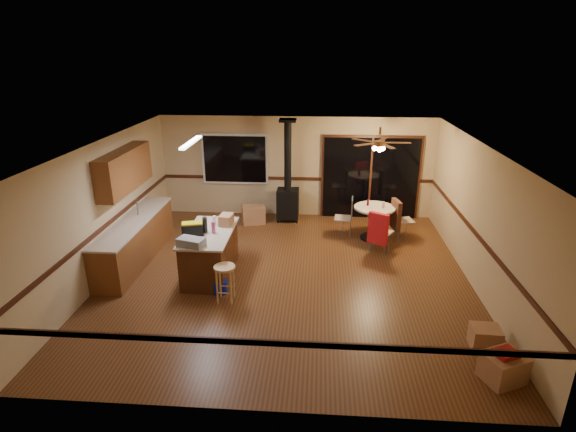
# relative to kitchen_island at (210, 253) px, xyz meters

# --- Properties ---
(floor) EXTENTS (7.00, 7.00, 0.00)m
(floor) POSITION_rel_kitchen_island_xyz_m (1.50, 0.00, -0.45)
(floor) COLOR #573118
(floor) RESTS_ON ground
(ceiling) EXTENTS (7.00, 7.00, 0.00)m
(ceiling) POSITION_rel_kitchen_island_xyz_m (1.50, 0.00, 2.15)
(ceiling) COLOR silver
(ceiling) RESTS_ON ground
(wall_back) EXTENTS (7.00, 0.00, 7.00)m
(wall_back) POSITION_rel_kitchen_island_xyz_m (1.50, 3.50, 0.85)
(wall_back) COLOR tan
(wall_back) RESTS_ON ground
(wall_front) EXTENTS (7.00, 0.00, 7.00)m
(wall_front) POSITION_rel_kitchen_island_xyz_m (1.50, -3.50, 0.85)
(wall_front) COLOR tan
(wall_front) RESTS_ON ground
(wall_left) EXTENTS (0.00, 7.00, 7.00)m
(wall_left) POSITION_rel_kitchen_island_xyz_m (-2.00, 0.00, 0.85)
(wall_left) COLOR tan
(wall_left) RESTS_ON ground
(wall_right) EXTENTS (0.00, 7.00, 7.00)m
(wall_right) POSITION_rel_kitchen_island_xyz_m (5.00, 0.00, 0.85)
(wall_right) COLOR tan
(wall_right) RESTS_ON ground
(chair_rail) EXTENTS (7.00, 7.00, 0.08)m
(chair_rail) POSITION_rel_kitchen_island_xyz_m (1.50, 0.00, 0.55)
(chair_rail) COLOR #38190E
(chair_rail) RESTS_ON ground
(window) EXTENTS (1.72, 0.10, 1.32)m
(window) POSITION_rel_kitchen_island_xyz_m (-0.10, 3.45, 1.05)
(window) COLOR black
(window) RESTS_ON ground
(sliding_door) EXTENTS (2.52, 0.10, 2.10)m
(sliding_door) POSITION_rel_kitchen_island_xyz_m (3.40, 3.45, 0.60)
(sliding_door) COLOR black
(sliding_door) RESTS_ON ground
(lower_cabinets) EXTENTS (0.60, 3.00, 0.86)m
(lower_cabinets) POSITION_rel_kitchen_island_xyz_m (-1.70, 0.50, -0.02)
(lower_cabinets) COLOR brown
(lower_cabinets) RESTS_ON ground
(countertop) EXTENTS (0.64, 3.04, 0.04)m
(countertop) POSITION_rel_kitchen_island_xyz_m (-1.70, 0.50, 0.43)
(countertop) COLOR #BFAA94
(countertop) RESTS_ON lower_cabinets
(upper_cabinets) EXTENTS (0.35, 2.00, 0.80)m
(upper_cabinets) POSITION_rel_kitchen_island_xyz_m (-1.83, 0.70, 1.45)
(upper_cabinets) COLOR brown
(upper_cabinets) RESTS_ON ground
(kitchen_island) EXTENTS (0.88, 1.68, 0.90)m
(kitchen_island) POSITION_rel_kitchen_island_xyz_m (0.00, 0.00, 0.00)
(kitchen_island) COLOR #462311
(kitchen_island) RESTS_ON ground
(wood_stove) EXTENTS (0.55, 0.50, 2.52)m
(wood_stove) POSITION_rel_kitchen_island_xyz_m (1.30, 3.05, 0.28)
(wood_stove) COLOR black
(wood_stove) RESTS_ON ground
(ceiling_fan) EXTENTS (0.24, 0.24, 0.55)m
(ceiling_fan) POSITION_rel_kitchen_island_xyz_m (3.37, 2.01, 1.76)
(ceiling_fan) COLOR brown
(ceiling_fan) RESTS_ON ceiling
(fluorescent_strip) EXTENTS (0.10, 1.20, 0.04)m
(fluorescent_strip) POSITION_rel_kitchen_island_xyz_m (-0.30, 0.30, 2.11)
(fluorescent_strip) COLOR white
(fluorescent_strip) RESTS_ON ceiling
(toolbox_grey) EXTENTS (0.53, 0.39, 0.15)m
(toolbox_grey) POSITION_rel_kitchen_island_xyz_m (-0.15, -0.67, 0.52)
(toolbox_grey) COLOR slate
(toolbox_grey) RESTS_ON kitchen_island
(toolbox_black) EXTENTS (0.43, 0.30, 0.22)m
(toolbox_black) POSITION_rel_kitchen_island_xyz_m (-0.26, -0.17, 0.56)
(toolbox_black) COLOR black
(toolbox_black) RESTS_ON kitchen_island
(toolbox_yellow_lid) EXTENTS (0.41, 0.29, 0.03)m
(toolbox_yellow_lid) POSITION_rel_kitchen_island_xyz_m (-0.26, -0.17, 0.68)
(toolbox_yellow_lid) COLOR gold
(toolbox_yellow_lid) RESTS_ON toolbox_black
(box_on_island) EXTENTS (0.27, 0.34, 0.21)m
(box_on_island) POSITION_rel_kitchen_island_xyz_m (0.27, 0.38, 0.55)
(box_on_island) COLOR #A06D47
(box_on_island) RESTS_ON kitchen_island
(bottle_dark) EXTENTS (0.11, 0.11, 0.31)m
(bottle_dark) POSITION_rel_kitchen_island_xyz_m (-0.06, -0.03, 0.60)
(bottle_dark) COLOR black
(bottle_dark) RESTS_ON kitchen_island
(bottle_pink) EXTENTS (0.10, 0.10, 0.23)m
(bottle_pink) POSITION_rel_kitchen_island_xyz_m (0.11, -0.05, 0.56)
(bottle_pink) COLOR #D84C8C
(bottle_pink) RESTS_ON kitchen_island
(bottle_white) EXTENTS (0.06, 0.06, 0.18)m
(bottle_white) POSITION_rel_kitchen_island_xyz_m (0.03, 0.37, 0.54)
(bottle_white) COLOR white
(bottle_white) RESTS_ON kitchen_island
(bar_stool) EXTENTS (0.47, 0.47, 0.68)m
(bar_stool) POSITION_rel_kitchen_island_xyz_m (0.49, -0.98, -0.11)
(bar_stool) COLOR tan
(bar_stool) RESTS_ON floor
(blue_bucket) EXTENTS (0.35, 0.35, 0.23)m
(blue_bucket) POSITION_rel_kitchen_island_xyz_m (0.32, -0.70, -0.34)
(blue_bucket) COLOR #0D1BB6
(blue_bucket) RESTS_ON floor
(dining_table) EXTENTS (0.94, 0.94, 0.78)m
(dining_table) POSITION_rel_kitchen_island_xyz_m (3.37, 2.01, 0.08)
(dining_table) COLOR black
(dining_table) RESTS_ON ground
(glass_red) EXTENTS (0.06, 0.06, 0.15)m
(glass_red) POSITION_rel_kitchen_island_xyz_m (3.22, 2.11, 0.40)
(glass_red) COLOR #590C14
(glass_red) RESTS_ON dining_table
(glass_cream) EXTENTS (0.08, 0.08, 0.14)m
(glass_cream) POSITION_rel_kitchen_island_xyz_m (3.55, 1.96, 0.40)
(glass_cream) COLOR beige
(glass_cream) RESTS_ON dining_table
(chair_left) EXTENTS (0.44, 0.43, 0.51)m
(chair_left) POSITION_rel_kitchen_island_xyz_m (2.78, 2.10, 0.14)
(chair_left) COLOR tan
(chair_left) RESTS_ON ground
(chair_near) EXTENTS (0.60, 0.61, 0.70)m
(chair_near) POSITION_rel_kitchen_island_xyz_m (3.38, 1.15, 0.14)
(chair_near) COLOR tan
(chair_near) RESTS_ON ground
(chair_right) EXTENTS (0.54, 0.51, 0.70)m
(chair_right) POSITION_rel_kitchen_island_xyz_m (3.90, 2.02, 0.14)
(chair_right) COLOR tan
(chair_right) RESTS_ON ground
(box_under_window) EXTENTS (0.66, 0.58, 0.45)m
(box_under_window) POSITION_rel_kitchen_island_xyz_m (0.44, 2.81, -0.23)
(box_under_window) COLOR #A06D47
(box_under_window) RESTS_ON floor
(box_corner_a) EXTENTS (0.65, 0.60, 0.39)m
(box_corner_a) POSITION_rel_kitchen_island_xyz_m (4.60, -2.71, -0.26)
(box_corner_a) COLOR #A06D47
(box_corner_a) RESTS_ON floor
(box_corner_b) EXTENTS (0.43, 0.37, 0.33)m
(box_corner_b) POSITION_rel_kitchen_island_xyz_m (4.60, -2.01, -0.29)
(box_corner_b) COLOR #A06D47
(box_corner_b) RESTS_ON floor
(box_small_red) EXTENTS (0.36, 0.33, 0.08)m
(box_small_red) POSITION_rel_kitchen_island_xyz_m (4.60, -2.71, -0.03)
(box_small_red) COLOR maroon
(box_small_red) RESTS_ON box_corner_a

